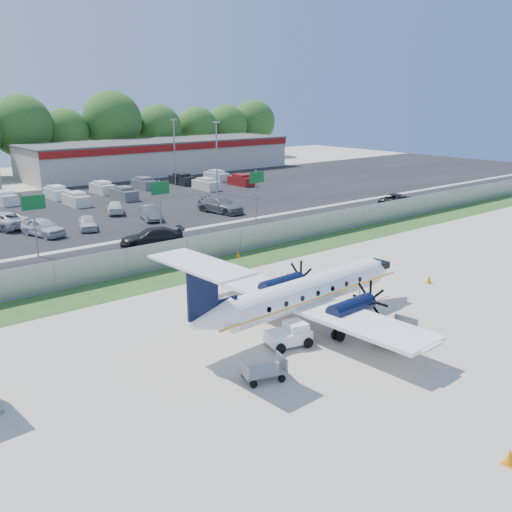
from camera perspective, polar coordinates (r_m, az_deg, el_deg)
ground at (r=32.64m, az=6.75°, el=-6.09°), size 170.00×170.00×0.00m
grass_verge at (r=41.33m, az=-5.30°, el=-1.33°), size 170.00×4.00×0.02m
access_road at (r=47.08m, az=-10.12°, el=0.61°), size 170.00×8.00×0.02m
parking_lot at (r=65.79m, az=-19.25°, el=4.24°), size 170.00×32.00×0.02m
perimeter_fence at (r=42.67m, az=-6.85°, el=0.56°), size 120.00×0.06×1.99m
building_east at (r=96.20m, az=-9.45°, el=9.82°), size 44.40×12.40×5.24m
sign_left at (r=46.69m, az=-21.32°, el=4.18°), size 1.80×0.26×5.00m
sign_mid at (r=51.10m, az=-9.56°, el=5.95°), size 1.80×0.26×5.00m
sign_right at (r=57.31m, az=0.04°, el=7.20°), size 1.80×0.26×5.00m
light_pole_ne at (r=72.63m, az=-3.95°, el=10.24°), size 0.90×0.35×9.09m
light_pole_se at (r=80.94m, az=-8.16°, el=10.67°), size 0.90×0.35×9.09m
aircraft at (r=30.70m, az=4.80°, el=-3.70°), size 15.74×15.53×4.88m
pushback_tug at (r=28.80m, az=3.41°, el=-7.85°), size 2.39×1.98×1.16m
baggage_cart_near at (r=29.74m, az=13.80°, el=-7.56°), size 2.35×1.61×1.15m
baggage_cart_far at (r=25.49m, az=0.71°, el=-11.32°), size 2.15×1.65×1.00m
cone_nose at (r=39.83m, az=16.92°, el=-2.26°), size 0.37×0.37×0.52m
cone_port_wing at (r=22.15m, az=24.03°, el=-17.90°), size 0.41×0.41×0.58m
cone_starboard_wing at (r=44.26m, az=-1.82°, el=0.21°), size 0.38×0.38×0.54m
road_car_mid at (r=48.32m, az=-10.33°, el=0.97°), size 5.67×3.80×1.53m
road_car_east at (r=67.01m, az=13.84°, el=4.85°), size 5.80×3.68×1.49m
parked_car_b at (r=54.49m, az=-20.45°, el=1.89°), size 3.05×5.03×1.60m
parked_car_c at (r=55.82m, az=-16.44°, el=2.55°), size 2.80×4.19×1.32m
parked_car_d at (r=58.84m, az=-10.51°, el=3.58°), size 2.68×4.66×1.45m
parked_car_e at (r=61.58m, az=-3.55°, el=4.35°), size 3.25×5.95×1.63m
parked_car_f at (r=59.07m, az=-24.07°, el=2.52°), size 4.58×6.29×1.59m
parked_car_g at (r=62.83m, az=-13.89°, el=4.14°), size 3.14×4.49×1.42m
far_parking_rows at (r=70.44m, az=-20.70°, el=4.80°), size 56.00×10.00×1.60m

